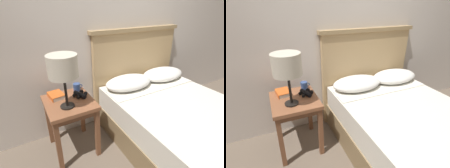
% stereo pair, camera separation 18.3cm
% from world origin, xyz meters
% --- Properties ---
extents(wall_back, '(8.00, 0.06, 2.60)m').
position_xyz_m(wall_back, '(0.00, 1.11, 1.30)').
color(wall_back, silver).
rests_on(wall_back, ground_plane).
extents(nightstand, '(0.46, 0.51, 0.60)m').
position_xyz_m(nightstand, '(-0.62, 0.74, 0.51)').
color(nightstand, brown).
rests_on(nightstand, ground_plane).
extents(bed, '(1.30, 2.06, 1.20)m').
position_xyz_m(bed, '(0.39, 0.12, 0.31)').
color(bed, olive).
rests_on(bed, ground_plane).
extents(table_lamp, '(0.26, 0.26, 0.49)m').
position_xyz_m(table_lamp, '(-0.66, 0.65, 0.99)').
color(table_lamp, black).
rests_on(table_lamp, nightstand).
extents(book_on_nightstand, '(0.16, 0.20, 0.04)m').
position_xyz_m(book_on_nightstand, '(-0.71, 0.88, 0.62)').
color(book_on_nightstand, silver).
rests_on(book_on_nightstand, nightstand).
extents(binoculars_pair, '(0.16, 0.16, 0.05)m').
position_xyz_m(binoculars_pair, '(-0.50, 0.77, 0.63)').
color(binoculars_pair, black).
rests_on(binoculars_pair, nightstand).
extents(coffee_mug, '(0.10, 0.08, 0.08)m').
position_xyz_m(coffee_mug, '(-0.48, 0.91, 0.65)').
color(coffee_mug, '#334C84').
rests_on(coffee_mug, nightstand).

